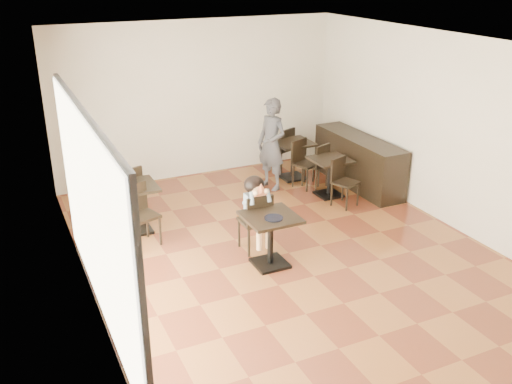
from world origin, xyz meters
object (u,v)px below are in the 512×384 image
adult_patron (272,144)px  cafe_table_left (134,208)px  chair_left_a (126,192)px  chair_left_b (142,216)px  child_chair (255,221)px  child (255,214)px  child_table (270,241)px  chair_mid_b (345,183)px  chair_back_a (281,149)px  cafe_table_back (293,160)px  chair_back_b (306,164)px  cafe_table_mid (329,177)px  chair_mid_a (315,165)px

adult_patron → cafe_table_left: adult_patron is taller
chair_left_a → chair_left_b: 1.10m
child_chair → adult_patron: bearing=-122.2°
child → cafe_table_left: (-1.54, 1.45, -0.20)m
child_table → chair_mid_b: 2.65m
chair_left_b → chair_back_a: bearing=13.5°
chair_back_a → child_table: bearing=39.6°
cafe_table_back → chair_back_b: size_ratio=0.83×
chair_back_b → child_chair: bearing=-156.9°
chair_left_b → child_table: bearing=-61.0°
chair_mid_b → chair_left_a: (-3.79, 1.15, 0.04)m
adult_patron → chair_left_b: adult_patron is taller
cafe_table_left → chair_left_b: bearing=-90.0°
cafe_table_mid → chair_mid_a: chair_mid_a is taller
adult_patron → chair_left_b: (-2.96, -1.34, -0.41)m
cafe_table_left → chair_left_a: size_ratio=0.83×
cafe_table_back → chair_left_b: (-3.61, -1.64, 0.10)m
child → chair_mid_a: child is taller
cafe_table_back → chair_left_b: bearing=-155.6°
cafe_table_left → chair_mid_b: 3.84m
chair_mid_a → chair_back_b: 0.19m
cafe_table_left → chair_left_b: size_ratio=0.83×
chair_mid_b → chair_left_b: 3.79m
chair_back_a → cafe_table_left: bearing=3.6°
child_chair → chair_left_b: (-1.54, 0.90, 0.01)m
adult_patron → chair_back_a: (0.65, 0.85, -0.43)m
chair_mid_b → chair_left_b: size_ratio=0.91×
chair_mid_b → chair_left_b: bearing=158.6°
chair_back_b → cafe_table_mid: bearing=-93.3°
chair_left_a → adult_patron: bearing=166.9°
cafe_table_mid → cafe_table_back: size_ratio=0.95×
adult_patron → child_table: bearing=-47.7°
child → chair_back_b: bearing=44.0°
chair_left_a → chair_back_b: (3.61, -0.01, -0.02)m
chair_mid_a → chair_left_a: size_ratio=0.91×
child → cafe_table_left: size_ratio=1.48×
chair_left_b → chair_back_b: chair_left_b is taller
cafe_table_left → chair_mid_a: (3.79, 0.50, 0.04)m
cafe_table_left → chair_back_b: (3.61, 0.54, 0.06)m
child → chair_left_a: child is taller
chair_left_a → chair_left_b: size_ratio=1.00×
cafe_table_left → cafe_table_back: (3.61, 1.09, -0.02)m
adult_patron → chair_back_a: bearing=121.7°
cafe_table_mid → child_table: bearing=-139.0°
chair_back_a → chair_back_b: 1.10m
child_chair → chair_left_a: 2.53m
child_table → chair_back_a: 4.19m
adult_patron → chair_left_a: bearing=-106.3°
child_table → child_chair: 0.56m
adult_patron → cafe_table_back: size_ratio=2.29×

